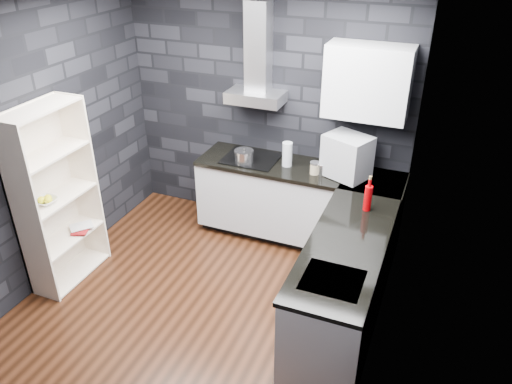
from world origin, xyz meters
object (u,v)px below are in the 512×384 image
Objects in this scene: storage_jar at (315,169)px; fruit_bowl at (46,201)px; pot at (244,157)px; utensil_crock at (322,169)px; red_bottle at (368,198)px; appliance_garage at (347,156)px; glass_vase at (287,154)px; bookshelf at (57,198)px.

fruit_bowl is at bearing -143.98° from storage_jar.
pot reaches higher than utensil_crock.
appliance_garage is at bearing 119.70° from red_bottle.
appliance_garage is 1.80× the size of red_bottle.
utensil_crock is 0.29m from appliance_garage.
glass_vase is 2.28× the size of utensil_crock.
red_bottle reaches higher than pot.
storage_jar is 2.53m from bookshelf.
bookshelf is 9.20× the size of fruit_bowl.
appliance_garage reaches higher than utensil_crock.
pot is 1.50m from red_bottle.
pot is 2.01m from fruit_bowl.
appliance_garage reaches higher than glass_vase.
glass_vase reaches higher than pot.
pot is at bearing 161.03° from red_bottle.
bookshelf reaches higher than storage_jar.
red_bottle is (0.97, -0.60, -0.01)m from glass_vase.
pot is 1.74× the size of utensil_crock.
storage_jar and utensil_crock have the same top height.
glass_vase is 2.32m from bookshelf.
utensil_crock is 2.61m from bookshelf.
glass_vase is at bearing -158.11° from appliance_garage.
glass_vase is at bearing 14.04° from pot.
bookshelf reaches higher than utensil_crock.
bookshelf is at bearing 90.00° from fruit_bowl.
red_bottle is 2.89m from bookshelf.
storage_jar is 0.83m from red_bottle.
storage_jar is 0.08m from utensil_crock.
glass_vase is 1.09× the size of red_bottle.
glass_vase is 1.34× the size of fruit_bowl.
pot is 0.47m from glass_vase.
appliance_garage is at bearing 11.42° from utensil_crock.
fruit_bowl is at bearing -144.67° from utensil_crock.
glass_vase reaches higher than fruit_bowl.
appliance_garage is 0.24× the size of bookshelf.
red_bottle is 2.94m from fruit_bowl.
red_bottle is (0.33, -0.58, -0.11)m from appliance_garage.
bookshelf is (-2.11, -1.40, -0.06)m from storage_jar.
bookshelf reaches higher than fruit_bowl.
appliance_garage is at bearing 5.07° from pot.
red_bottle reaches higher than fruit_bowl.
pot is 0.46× the size of appliance_garage.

